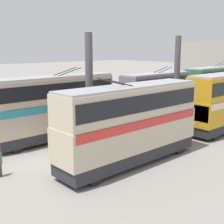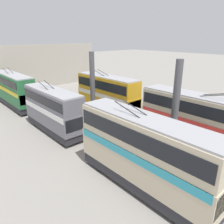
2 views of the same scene
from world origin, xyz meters
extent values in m
plane|color=gray|center=(0.00, 0.00, 0.00)|extent=(240.00, 240.00, 0.00)
cube|color=#A8A093|center=(39.12, 0.00, 4.34)|extent=(0.50, 36.00, 8.67)
cylinder|color=#4C4C51|center=(4.04, 0.00, 4.36)|extent=(0.55, 0.55, 8.72)
cube|color=#333338|center=(4.04, 0.00, 0.04)|extent=(1.00, 1.00, 0.08)
cylinder|color=#4C4C51|center=(14.70, 0.00, 4.36)|extent=(0.55, 0.55, 8.72)
cube|color=#333338|center=(14.70, 0.00, 0.04)|extent=(1.00, 1.00, 0.08)
cylinder|color=black|center=(8.37, -5.13, 0.55)|extent=(1.09, 0.30, 1.09)
cylinder|color=black|center=(8.37, -3.03, 0.55)|extent=(1.09, 0.30, 1.09)
cube|color=#28282D|center=(4.26, -4.08, 0.70)|extent=(10.80, 2.45, 0.80)
cube|color=beige|center=(4.26, -4.08, 2.16)|extent=(11.02, 2.50, 2.13)
cube|color=red|center=(4.26, -4.08, 2.95)|extent=(10.69, 2.54, 0.55)
cube|color=beige|center=(4.26, -4.08, 4.19)|extent=(10.91, 2.42, 1.92)
cube|color=black|center=(4.26, -4.08, 4.29)|extent=(10.57, 2.51, 1.06)
cube|color=#9E9EA3|center=(4.26, -4.08, 5.22)|extent=(10.80, 2.25, 0.14)
cube|color=black|center=(9.71, -4.08, 2.38)|extent=(0.12, 2.30, 1.36)
cylinder|color=#282828|center=(2.89, -4.43, 5.58)|extent=(2.35, 0.07, 0.65)
cylinder|color=#282828|center=(2.89, -3.73, 5.58)|extent=(2.35, 0.07, 0.65)
cylinder|color=black|center=(13.36, -5.13, 0.55)|extent=(1.09, 0.30, 1.09)
cylinder|color=black|center=(13.36, -3.03, 0.55)|extent=(1.09, 0.30, 1.09)
cylinder|color=black|center=(20.45, -5.13, 0.55)|extent=(1.09, 0.30, 1.09)
cylinder|color=black|center=(20.45, -3.03, 0.55)|extent=(1.09, 0.30, 1.09)
cube|color=#28282D|center=(17.00, -4.08, 0.70)|extent=(9.89, 2.45, 0.80)
cube|color=gold|center=(17.00, -4.08, 2.15)|extent=(10.09, 2.50, 2.11)
cube|color=silver|center=(17.00, -4.08, 2.93)|extent=(9.79, 2.54, 0.55)
cube|color=gold|center=(17.00, -4.08, 4.20)|extent=(9.99, 2.42, 2.00)
cube|color=black|center=(17.00, -4.08, 4.30)|extent=(9.69, 2.51, 1.10)
cube|color=#9E9EA3|center=(17.00, -4.08, 5.27)|extent=(9.89, 2.25, 0.14)
cube|color=black|center=(12.02, -4.08, 2.36)|extent=(0.12, 2.30, 1.35)
cylinder|color=#282828|center=(18.26, -4.43, 5.63)|extent=(2.35, 0.07, 0.65)
cylinder|color=#282828|center=(18.26, -3.73, 5.63)|extent=(2.35, 0.07, 0.65)
cylinder|color=black|center=(-0.43, 3.03, 0.53)|extent=(1.07, 0.30, 1.07)
cylinder|color=black|center=(-0.43, 5.13, 0.53)|extent=(1.07, 0.30, 1.07)
cylinder|color=black|center=(7.39, 3.03, 0.53)|extent=(1.07, 0.30, 1.07)
cylinder|color=black|center=(7.39, 5.13, 0.53)|extent=(1.07, 0.30, 1.07)
cube|color=#28282D|center=(3.58, 4.08, 0.69)|extent=(10.61, 2.45, 0.79)
cube|color=beige|center=(3.58, 4.08, 2.17)|extent=(10.82, 2.50, 2.18)
cube|color=teal|center=(3.58, 4.08, 2.99)|extent=(10.50, 2.54, 0.55)
cube|color=beige|center=(3.58, 4.08, 4.25)|extent=(10.72, 2.42, 1.97)
cube|color=black|center=(3.58, 4.08, 4.35)|extent=(10.39, 2.51, 1.09)
cube|color=#9E9EA3|center=(3.58, 4.08, 5.31)|extent=(10.61, 2.25, 0.14)
cube|color=black|center=(-1.77, 4.08, 2.39)|extent=(0.12, 2.30, 1.39)
cylinder|color=#282828|center=(4.93, 3.73, 5.67)|extent=(2.35, 0.07, 0.65)
cylinder|color=#282828|center=(4.93, 4.43, 5.67)|extent=(2.35, 0.07, 0.65)
cylinder|color=black|center=(13.38, 3.03, 0.50)|extent=(1.00, 0.30, 1.00)
cylinder|color=black|center=(13.38, 5.13, 0.50)|extent=(1.00, 0.30, 1.00)
cylinder|color=black|center=(19.55, 3.03, 0.50)|extent=(1.00, 0.30, 1.00)
cylinder|color=black|center=(19.55, 5.13, 0.50)|extent=(1.00, 0.30, 1.00)
cube|color=#28282D|center=(16.57, 4.08, 0.66)|extent=(8.98, 2.45, 0.77)
cube|color=slate|center=(16.57, 4.08, 2.05)|extent=(9.17, 2.50, 2.01)
cube|color=white|center=(16.57, 4.08, 2.78)|extent=(8.89, 2.54, 0.55)
cube|color=slate|center=(16.57, 4.08, 3.91)|extent=(9.08, 2.42, 1.71)
cube|color=black|center=(16.57, 4.08, 3.99)|extent=(8.80, 2.51, 0.94)
cube|color=#9E9EA3|center=(16.57, 4.08, 4.83)|extent=(8.98, 2.25, 0.14)
cube|color=black|center=(12.04, 4.08, 2.25)|extent=(0.12, 2.30, 1.28)
cylinder|color=#282828|center=(17.71, 3.73, 5.19)|extent=(2.35, 0.07, 0.65)
cylinder|color=#282828|center=(17.71, 4.43, 5.19)|extent=(2.35, 0.07, 0.65)
cylinder|color=black|center=(24.98, 3.03, 0.49)|extent=(0.98, 0.30, 0.98)
cylinder|color=black|center=(24.98, 5.13, 0.49)|extent=(0.98, 0.30, 0.98)
cylinder|color=black|center=(32.95, 3.03, 0.49)|extent=(0.98, 0.30, 0.98)
cylinder|color=black|center=(32.95, 5.13, 0.49)|extent=(0.98, 0.30, 0.98)
cube|color=#28282D|center=(29.06, 4.08, 0.65)|extent=(10.75, 2.45, 0.77)
cube|color=#286B3D|center=(29.06, 4.08, 2.09)|extent=(10.97, 2.50, 2.10)
cube|color=yellow|center=(29.06, 4.08, 2.86)|extent=(10.64, 2.54, 0.55)
cube|color=#286B3D|center=(29.06, 4.08, 4.01)|extent=(10.86, 2.42, 1.75)
cube|color=black|center=(29.06, 4.08, 4.10)|extent=(10.53, 2.51, 0.96)
cube|color=#9E9EA3|center=(29.06, 4.08, 4.96)|extent=(10.75, 2.25, 0.14)
cube|color=black|center=(23.64, 4.08, 2.30)|extent=(0.12, 2.30, 1.34)
cylinder|color=#282828|center=(30.43, 3.73, 5.32)|extent=(2.35, 0.07, 0.65)
cylinder|color=#282828|center=(30.43, 4.43, 5.32)|extent=(2.35, 0.07, 0.65)
cube|color=#384251|center=(9.24, -0.50, 0.38)|extent=(0.36, 0.32, 0.75)
cube|color=beige|center=(9.24, -0.50, 1.08)|extent=(0.48, 0.42, 0.65)
sphere|color=tan|center=(9.24, -0.50, 1.51)|extent=(0.21, 0.21, 0.21)
cube|color=#384251|center=(4.57, -2.00, 0.36)|extent=(0.29, 0.35, 0.72)
cube|color=#934C42|center=(4.57, -2.00, 1.03)|extent=(0.37, 0.48, 0.62)
sphere|color=#A37A5B|center=(4.57, -2.00, 1.44)|extent=(0.20, 0.20, 0.20)
cube|color=#2D2D33|center=(2.30, 1.87, 0.41)|extent=(0.32, 0.36, 0.82)
cube|color=#934C42|center=(2.30, 1.87, 1.17)|extent=(0.42, 0.48, 0.71)
sphere|color=beige|center=(2.30, 1.87, 1.64)|extent=(0.23, 0.23, 0.23)
cylinder|color=#B28E23|center=(11.51, 1.80, 0.45)|extent=(0.58, 0.58, 0.89)
cylinder|color=#B28E23|center=(11.51, 1.80, 0.45)|extent=(0.61, 0.61, 0.04)
camera|label=1|loc=(-10.03, -17.97, 7.71)|focal=50.00mm
camera|label=2|loc=(-4.69, 14.30, 10.28)|focal=35.00mm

